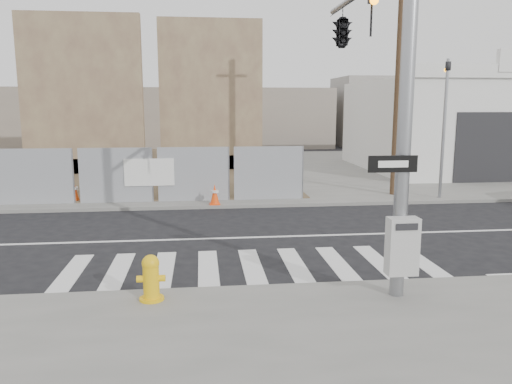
{
  "coord_description": "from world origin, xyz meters",
  "views": [
    {
      "loc": [
        -1.12,
        -13.38,
        3.65
      ],
      "look_at": [
        0.3,
        -0.64,
        1.4
      ],
      "focal_mm": 35.0,
      "sensor_mm": 36.0,
      "label": 1
    }
  ],
  "objects": [
    {
      "name": "traffic_cone_d",
      "position": [
        -0.65,
        4.22,
        0.48
      ],
      "size": [
        0.38,
        0.38,
        0.73
      ],
      "rotation": [
        0.0,
        0.0,
        0.02
      ],
      "color": "#FF470D",
      "rests_on": "sidewalk_far"
    },
    {
      "name": "ground",
      "position": [
        0.0,
        0.0,
        0.0
      ],
      "size": [
        100.0,
        100.0,
        0.0
      ],
      "primitive_type": "plane",
      "color": "black",
      "rests_on": "ground"
    },
    {
      "name": "traffic_cone_c",
      "position": [
        -5.79,
        5.39,
        0.49
      ],
      "size": [
        0.4,
        0.4,
        0.76
      ],
      "rotation": [
        0.0,
        0.0,
        0.01
      ],
      "color": "#D73D0B",
      "rests_on": "sidewalk_far"
    },
    {
      "name": "concrete_wall_right",
      "position": [
        -0.5,
        14.08,
        3.38
      ],
      "size": [
        5.5,
        1.3,
        8.0
      ],
      "color": "brown",
      "rests_on": "sidewalk_far"
    },
    {
      "name": "concrete_wall_left",
      "position": [
        -7.0,
        13.08,
        3.38
      ],
      "size": [
        6.0,
        1.3,
        8.0
      ],
      "color": "brown",
      "rests_on": "sidewalk_far"
    },
    {
      "name": "far_signal_pole",
      "position": [
        8.0,
        4.6,
        3.48
      ],
      "size": [
        0.16,
        0.2,
        5.6
      ],
      "color": "gray",
      "rests_on": "sidewalk_far"
    },
    {
      "name": "signal_pole",
      "position": [
        2.49,
        -2.05,
        4.78
      ],
      "size": [
        0.96,
        5.87,
        7.0
      ],
      "color": "gray",
      "rests_on": "sidewalk_near"
    },
    {
      "name": "auto_shop",
      "position": [
        14.0,
        12.97,
        2.54
      ],
      "size": [
        12.0,
        10.2,
        5.95
      ],
      "color": "silver",
      "rests_on": "sidewalk_far"
    },
    {
      "name": "fire_hydrant",
      "position": [
        -2.06,
        -4.55,
        0.54
      ],
      "size": [
        0.52,
        0.45,
        0.85
      ],
      "rotation": [
        0.0,
        0.0,
        -0.01
      ],
      "color": "#EAB50D",
      "rests_on": "sidewalk_near"
    },
    {
      "name": "utility_pole_right",
      "position": [
        6.5,
        5.5,
        5.2
      ],
      "size": [
        1.6,
        0.28,
        10.0
      ],
      "color": "#4D3723",
      "rests_on": "sidewalk_far"
    },
    {
      "name": "sidewalk_far",
      "position": [
        0.0,
        14.0,
        0.06
      ],
      "size": [
        50.0,
        20.0,
        0.12
      ],
      "primitive_type": "cube",
      "color": "slate",
      "rests_on": "ground"
    }
  ]
}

